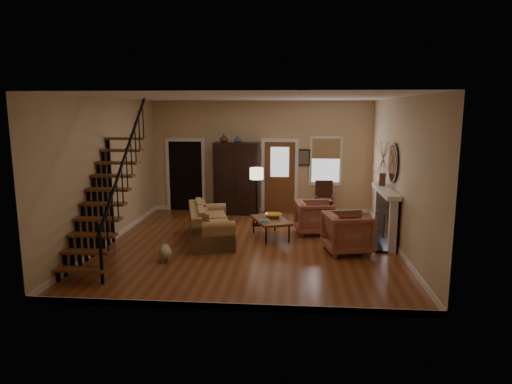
# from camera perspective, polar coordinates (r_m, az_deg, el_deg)

# --- Properties ---
(room) EXTENTS (7.00, 7.33, 3.30)m
(room) POSITION_cam_1_polar(r_m,az_deg,el_deg) (11.93, -1.92, 2.87)
(room) COLOR brown
(room) RESTS_ON ground
(staircase) EXTENTS (0.94, 2.80, 3.20)m
(staircase) POSITION_cam_1_polar(r_m,az_deg,el_deg) (9.57, -18.35, 1.11)
(staircase) COLOR brown
(staircase) RESTS_ON ground
(fireplace) EXTENTS (0.33, 1.95, 2.30)m
(fireplace) POSITION_cam_1_polar(r_m,az_deg,el_deg) (10.95, 16.06, -2.26)
(fireplace) COLOR black
(fireplace) RESTS_ON ground
(armoire) EXTENTS (1.30, 0.60, 2.10)m
(armoire) POSITION_cam_1_polar(r_m,az_deg,el_deg) (13.39, -2.43, 1.71)
(armoire) COLOR black
(armoire) RESTS_ON ground
(vase_a) EXTENTS (0.24, 0.24, 0.25)m
(vase_a) POSITION_cam_1_polar(r_m,az_deg,el_deg) (13.22, -4.04, 6.70)
(vase_a) COLOR #4C2619
(vase_a) RESTS_ON armoire
(vase_b) EXTENTS (0.20, 0.20, 0.21)m
(vase_b) POSITION_cam_1_polar(r_m,az_deg,el_deg) (13.16, -2.30, 6.62)
(vase_b) COLOR #334C60
(vase_b) RESTS_ON armoire
(sofa) EXTENTS (1.43, 2.29, 0.79)m
(sofa) POSITION_cam_1_polar(r_m,az_deg,el_deg) (10.71, -5.74, -4.05)
(sofa) COLOR olive
(sofa) RESTS_ON ground
(coffee_table) EXTENTS (1.07, 1.36, 0.46)m
(coffee_table) POSITION_cam_1_polar(r_m,az_deg,el_deg) (10.99, 1.85, -4.55)
(coffee_table) COLOR brown
(coffee_table) RESTS_ON ground
(bowl) EXTENTS (0.41, 0.41, 0.10)m
(bowl) POSITION_cam_1_polar(r_m,az_deg,el_deg) (11.07, 2.16, -2.96)
(bowl) COLOR orange
(bowl) RESTS_ON coffee_table
(books) EXTENTS (0.22, 0.30, 0.06)m
(books) POSITION_cam_1_polar(r_m,az_deg,el_deg) (10.64, 1.13, -3.61)
(books) COLOR beige
(books) RESTS_ON coffee_table
(armchair_left) EXTENTS (1.12, 1.10, 0.87)m
(armchair_left) POSITION_cam_1_polar(r_m,az_deg,el_deg) (10.00, 11.41, -5.03)
(armchair_left) COLOR maroon
(armchair_left) RESTS_ON ground
(armchair_right) EXTENTS (1.00, 0.97, 0.82)m
(armchair_right) POSITION_cam_1_polar(r_m,az_deg,el_deg) (11.39, 7.30, -3.17)
(armchair_right) COLOR maroon
(armchair_right) RESTS_ON ground
(floor_lamp) EXTENTS (0.40, 0.40, 1.54)m
(floor_lamp) POSITION_cam_1_polar(r_m,az_deg,el_deg) (11.98, 0.07, -0.63)
(floor_lamp) COLOR black
(floor_lamp) RESTS_ON ground
(side_chair) EXTENTS (0.54, 0.54, 1.02)m
(side_chair) POSITION_cam_1_polar(r_m,az_deg,el_deg) (13.21, 8.52, -0.89)
(side_chair) COLOR #351B10
(side_chair) RESTS_ON ground
(dog) EXTENTS (0.38, 0.50, 0.32)m
(dog) POSITION_cam_1_polar(r_m,az_deg,el_deg) (9.51, -11.27, -7.54)
(dog) COLOR tan
(dog) RESTS_ON ground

